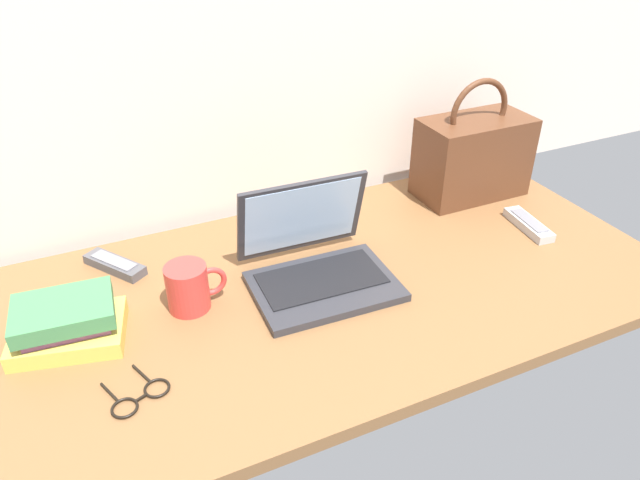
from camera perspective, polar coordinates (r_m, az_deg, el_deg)
The scene contains 8 objects.
desk at distance 1.33m, azimuth -0.10°, elevation -4.96°, with size 1.60×0.76×0.03m.
laptop at distance 1.32m, azimuth -0.37°, elevation -2.07°, with size 0.32×0.29×0.21m.
coffee_mug at distance 1.26m, azimuth -12.45°, elevation -4.39°, with size 0.13×0.09×0.10m.
remote_control_near at distance 1.45m, azimuth -19.07°, elevation -2.24°, with size 0.13×0.16×0.02m.
remote_control_far at distance 1.61m, azimuth 19.40°, elevation 1.39°, with size 0.06×0.16×0.02m.
eyeglasses at distance 1.12m, azimuth -16.88°, elevation -14.17°, with size 0.12×0.13×0.01m.
handbag at distance 1.70m, azimuth 14.44°, elevation 7.87°, with size 0.30×0.16×0.33m.
book_stack at distance 1.26m, azimuth -23.13°, elevation -7.37°, with size 0.24×0.20×0.09m.
Camera 1 is at (-0.45, -0.96, 0.82)m, focal length 33.39 mm.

